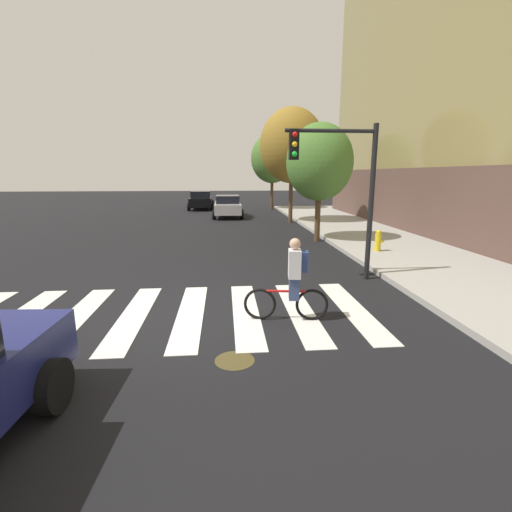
{
  "coord_description": "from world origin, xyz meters",
  "views": [
    {
      "loc": [
        1.06,
        -7.46,
        2.9
      ],
      "look_at": [
        1.77,
        0.7,
        1.08
      ],
      "focal_mm": 25.87,
      "sensor_mm": 36.0,
      "label": 1
    }
  ],
  "objects_px": {
    "fire_hydrant": "(378,241)",
    "cyclist": "(293,280)",
    "street_tree_near": "(320,162)",
    "street_tree_mid": "(292,146)",
    "manhole_cover": "(235,360)",
    "street_tree_far": "(272,158)",
    "sedan_mid": "(228,206)",
    "traffic_light_near": "(343,176)",
    "sedan_far": "(201,200)"
  },
  "relations": [
    {
      "from": "manhole_cover",
      "to": "street_tree_near",
      "type": "distance_m",
      "value": 11.66
    },
    {
      "from": "sedan_mid",
      "to": "street_tree_mid",
      "type": "xyz_separation_m",
      "value": [
        3.79,
        -3.33,
        3.77
      ]
    },
    {
      "from": "cyclist",
      "to": "fire_hydrant",
      "type": "xyz_separation_m",
      "value": [
        4.26,
        5.85,
        -0.31
      ]
    },
    {
      "from": "street_tree_near",
      "to": "street_tree_far",
      "type": "height_order",
      "value": "street_tree_far"
    },
    {
      "from": "sedan_mid",
      "to": "sedan_far",
      "type": "distance_m",
      "value": 6.53
    },
    {
      "from": "sedan_mid",
      "to": "street_tree_far",
      "type": "bearing_deg",
      "value": 54.64
    },
    {
      "from": "sedan_mid",
      "to": "fire_hydrant",
      "type": "bearing_deg",
      "value": -67.35
    },
    {
      "from": "street_tree_near",
      "to": "fire_hydrant",
      "type": "bearing_deg",
      "value": -63.17
    },
    {
      "from": "manhole_cover",
      "to": "fire_hydrant",
      "type": "distance_m",
      "value": 9.25
    },
    {
      "from": "fire_hydrant",
      "to": "sedan_mid",
      "type": "bearing_deg",
      "value": 112.65
    },
    {
      "from": "street_tree_mid",
      "to": "street_tree_far",
      "type": "xyz_separation_m",
      "value": [
        -0.04,
        8.62,
        -0.38
      ]
    },
    {
      "from": "sedan_mid",
      "to": "cyclist",
      "type": "xyz_separation_m",
      "value": [
        1.08,
        -18.65,
        0.07
      ]
    },
    {
      "from": "manhole_cover",
      "to": "street_tree_near",
      "type": "relative_size",
      "value": 0.13
    },
    {
      "from": "cyclist",
      "to": "fire_hydrant",
      "type": "bearing_deg",
      "value": 53.98
    },
    {
      "from": "street_tree_mid",
      "to": "street_tree_far",
      "type": "bearing_deg",
      "value": 90.26
    },
    {
      "from": "fire_hydrant",
      "to": "street_tree_far",
      "type": "bearing_deg",
      "value": 95.02
    },
    {
      "from": "sedan_far",
      "to": "street_tree_near",
      "type": "distance_m",
      "value": 17.24
    },
    {
      "from": "cyclist",
      "to": "street_tree_near",
      "type": "height_order",
      "value": "street_tree_near"
    },
    {
      "from": "sedan_far",
      "to": "street_tree_near",
      "type": "bearing_deg",
      "value": -69.36
    },
    {
      "from": "sedan_far",
      "to": "street_tree_mid",
      "type": "xyz_separation_m",
      "value": [
        5.98,
        -9.49,
        3.75
      ]
    },
    {
      "from": "street_tree_far",
      "to": "sedan_mid",
      "type": "bearing_deg",
      "value": -125.36
    },
    {
      "from": "traffic_light_near",
      "to": "fire_hydrant",
      "type": "distance_m",
      "value": 4.54
    },
    {
      "from": "fire_hydrant",
      "to": "sedan_far",
      "type": "bearing_deg",
      "value": 111.66
    },
    {
      "from": "cyclist",
      "to": "traffic_light_near",
      "type": "bearing_deg",
      "value": 56.96
    },
    {
      "from": "sedan_far",
      "to": "cyclist",
      "type": "relative_size",
      "value": 2.61
    },
    {
      "from": "manhole_cover",
      "to": "sedan_mid",
      "type": "bearing_deg",
      "value": 89.64
    },
    {
      "from": "cyclist",
      "to": "street_tree_near",
      "type": "xyz_separation_m",
      "value": [
        2.74,
        8.85,
        2.55
      ]
    },
    {
      "from": "sedan_mid",
      "to": "street_tree_near",
      "type": "xyz_separation_m",
      "value": [
        3.82,
        -9.8,
        2.62
      ]
    },
    {
      "from": "fire_hydrant",
      "to": "cyclist",
      "type": "bearing_deg",
      "value": -126.02
    },
    {
      "from": "street_tree_near",
      "to": "traffic_light_near",
      "type": "bearing_deg",
      "value": -98.63
    },
    {
      "from": "fire_hydrant",
      "to": "street_tree_near",
      "type": "xyz_separation_m",
      "value": [
        -1.52,
        3.0,
        2.86
      ]
    },
    {
      "from": "cyclist",
      "to": "traffic_light_near",
      "type": "xyz_separation_m",
      "value": [
        1.82,
        2.8,
        2.02
      ]
    },
    {
      "from": "sedan_mid",
      "to": "sedan_far",
      "type": "relative_size",
      "value": 0.97
    },
    {
      "from": "sedan_mid",
      "to": "fire_hydrant",
      "type": "relative_size",
      "value": 5.54
    },
    {
      "from": "manhole_cover",
      "to": "street_tree_near",
      "type": "bearing_deg",
      "value": 69.26
    },
    {
      "from": "manhole_cover",
      "to": "cyclist",
      "type": "distance_m",
      "value": 2.16
    },
    {
      "from": "cyclist",
      "to": "street_tree_far",
      "type": "relative_size",
      "value": 0.28
    },
    {
      "from": "traffic_light_near",
      "to": "fire_hydrant",
      "type": "bearing_deg",
      "value": 51.43
    },
    {
      "from": "sedan_far",
      "to": "fire_hydrant",
      "type": "bearing_deg",
      "value": -68.34
    },
    {
      "from": "fire_hydrant",
      "to": "street_tree_near",
      "type": "distance_m",
      "value": 4.41
    },
    {
      "from": "street_tree_near",
      "to": "street_tree_mid",
      "type": "xyz_separation_m",
      "value": [
        -0.03,
        6.47,
        1.15
      ]
    },
    {
      "from": "cyclist",
      "to": "street_tree_far",
      "type": "xyz_separation_m",
      "value": [
        2.67,
        23.94,
        3.32
      ]
    },
    {
      "from": "manhole_cover",
      "to": "fire_hydrant",
      "type": "xyz_separation_m",
      "value": [
        5.47,
        7.44,
        0.53
      ]
    },
    {
      "from": "fire_hydrant",
      "to": "street_tree_near",
      "type": "relative_size",
      "value": 0.16
    },
    {
      "from": "sedan_mid",
      "to": "sedan_far",
      "type": "xyz_separation_m",
      "value": [
        -2.18,
        6.15,
        0.02
      ]
    },
    {
      "from": "fire_hydrant",
      "to": "street_tree_near",
      "type": "bearing_deg",
      "value": 116.83
    },
    {
      "from": "sedan_far",
      "to": "street_tree_far",
      "type": "distance_m",
      "value": 6.88
    },
    {
      "from": "cyclist",
      "to": "fire_hydrant",
      "type": "relative_size",
      "value": 2.18
    },
    {
      "from": "cyclist",
      "to": "street_tree_mid",
      "type": "height_order",
      "value": "street_tree_mid"
    },
    {
      "from": "sedan_far",
      "to": "sedan_mid",
      "type": "bearing_deg",
      "value": -70.45
    }
  ]
}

